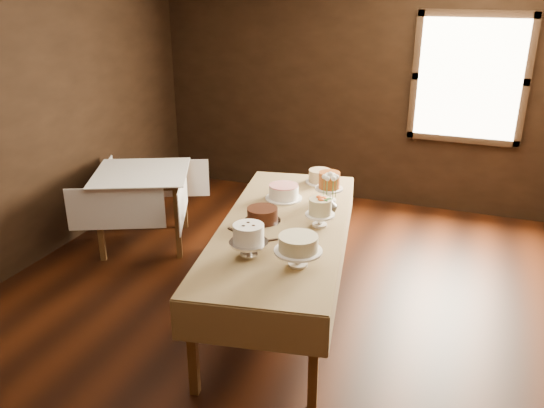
{
  "coord_description": "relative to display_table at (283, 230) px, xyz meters",
  "views": [
    {
      "loc": [
        1.49,
        -3.7,
        2.63
      ],
      "look_at": [
        0.0,
        0.2,
        0.95
      ],
      "focal_mm": 36.93,
      "sensor_mm": 36.0,
      "label": 1
    }
  ],
  "objects": [
    {
      "name": "side_table",
      "position": [
        -1.8,
        0.68,
        -0.02
      ],
      "size": [
        1.25,
        1.25,
        0.8
      ],
      "rotation": [
        0.0,
        0.0,
        0.43
      ],
      "color": "#4C3016",
      "rests_on": "ground"
    },
    {
      "name": "cake_server_b",
      "position": [
        0.33,
        -0.34,
        0.06
      ],
      "size": [
        0.18,
        0.19,
        0.01
      ],
      "primitive_type": "cube",
      "rotation": [
        0.0,
        0.0,
        -0.82
      ],
      "color": "silver",
      "rests_on": "display_table"
    },
    {
      "name": "display_table",
      "position": [
        0.0,
        0.0,
        0.0
      ],
      "size": [
        1.41,
        2.67,
        0.79
      ],
      "rotation": [
        0.0,
        0.0,
        0.17
      ],
      "color": "#4C3016",
      "rests_on": "ground"
    },
    {
      "name": "wall_left",
      "position": [
        -2.59,
        -0.21,
        0.67
      ],
      "size": [
        0.02,
        6.0,
        2.8
      ],
      "primitive_type": "cube",
      "color": "black",
      "rests_on": "ground"
    },
    {
      "name": "cake_server_d",
      "position": [
        0.25,
        0.38,
        0.06
      ],
      "size": [
        0.14,
        0.22,
        0.01
      ],
      "primitive_type": "cube",
      "rotation": [
        0.0,
        0.0,
        1.06
      ],
      "color": "silver",
      "rests_on": "display_table"
    },
    {
      "name": "flower_bouquet",
      "position": [
        0.28,
        0.36,
        0.32
      ],
      "size": [
        0.14,
        0.14,
        0.2
      ],
      "primitive_type": null,
      "color": "white",
      "rests_on": "flower_vase"
    },
    {
      "name": "cake_server_e",
      "position": [
        -0.23,
        -0.32,
        0.06
      ],
      "size": [
        0.23,
        0.13,
        0.01
      ],
      "primitive_type": "cube",
      "rotation": [
        0.0,
        0.0,
        -0.47
      ],
      "color": "silver",
      "rests_on": "display_table"
    },
    {
      "name": "cake_speckled",
      "position": [
        -0.01,
        1.06,
        0.12
      ],
      "size": [
        0.27,
        0.27,
        0.13
      ],
      "color": "white",
      "rests_on": "display_table"
    },
    {
      "name": "window",
      "position": [
        1.21,
        2.73,
        0.87
      ],
      "size": [
        1.1,
        0.05,
        1.3
      ],
      "primitive_type": "cube",
      "color": "#FFEABF",
      "rests_on": "wall_back"
    },
    {
      "name": "cake_server_a",
      "position": [
        0.11,
        -0.25,
        0.06
      ],
      "size": [
        0.2,
        0.18,
        0.01
      ],
      "primitive_type": "cube",
      "rotation": [
        0.0,
        0.0,
        0.71
      ],
      "color": "silver",
      "rests_on": "display_table"
    },
    {
      "name": "floor",
      "position": [
        -0.09,
        -0.21,
        -0.73
      ],
      "size": [
        5.0,
        6.0,
        0.01
      ],
      "primitive_type": "cube",
      "color": "black",
      "rests_on": "ground"
    },
    {
      "name": "wall_back",
      "position": [
        -0.09,
        2.79,
        0.67
      ],
      "size": [
        5.0,
        0.02,
        2.8
      ],
      "primitive_type": "cube",
      "color": "black",
      "rests_on": "ground"
    },
    {
      "name": "cake_swirl",
      "position": [
        -0.04,
        -0.62,
        0.17
      ],
      "size": [
        0.28,
        0.28,
        0.26
      ],
      "color": "silver",
      "rests_on": "display_table"
    },
    {
      "name": "cake_flowers",
      "position": [
        0.29,
        0.07,
        0.16
      ],
      "size": [
        0.24,
        0.24,
        0.24
      ],
      "color": "white",
      "rests_on": "display_table"
    },
    {
      "name": "flower_vase",
      "position": [
        0.28,
        0.36,
        0.13
      ],
      "size": [
        0.19,
        0.19,
        0.14
      ],
      "primitive_type": "imported",
      "rotation": [
        0.0,
        0.0,
        2.09
      ],
      "color": "#2D2823",
      "rests_on": "display_table"
    },
    {
      "name": "cake_chocolate",
      "position": [
        -0.18,
        -0.02,
        0.12
      ],
      "size": [
        0.34,
        0.34,
        0.12
      ],
      "color": "silver",
      "rests_on": "display_table"
    },
    {
      "name": "cake_caramel",
      "position": [
        0.21,
        0.62,
        0.18
      ],
      "size": [
        0.25,
        0.25,
        0.28
      ],
      "color": "white",
      "rests_on": "display_table"
    },
    {
      "name": "cake_cream",
      "position": [
        0.33,
        -0.63,
        0.16
      ],
      "size": [
        0.34,
        0.34,
        0.24
      ],
      "color": "white",
      "rests_on": "display_table"
    },
    {
      "name": "cake_lattice",
      "position": [
        -0.19,
        0.53,
        0.12
      ],
      "size": [
        0.33,
        0.33,
        0.12
      ],
      "color": "white",
      "rests_on": "display_table"
    }
  ]
}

